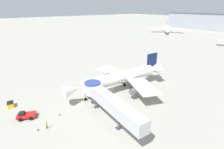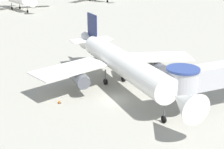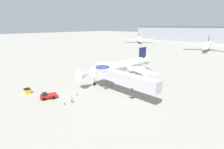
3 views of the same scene
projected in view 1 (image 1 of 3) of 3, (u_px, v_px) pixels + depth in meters
ground_plane at (107, 89)px, 54.01m from camera, size 800.00×800.00×0.00m
main_airplane at (122, 77)px, 52.27m from camera, size 27.17×33.14×9.73m
jet_bridge at (108, 100)px, 38.47m from camera, size 21.01×4.64×6.37m
pushback_tug_red at (26, 115)px, 39.90m from camera, size 3.61×4.53×1.63m
service_container_yellow at (11, 105)px, 44.36m from camera, size 2.16×1.70×1.31m
traffic_cone_port_wing at (101, 79)px, 60.72m from camera, size 0.44×0.44×0.72m
traffic_cone_apron_front at (38, 129)px, 36.09m from camera, size 0.41×0.41×0.68m
traffic_cone_near_nose at (59, 114)px, 41.04m from camera, size 0.44×0.44×0.72m
ground_crew_marshaller at (46, 125)px, 36.29m from camera, size 0.31×0.39×1.77m
background_jet_green_tail at (167, 28)px, 164.95m from camera, size 27.21×27.00×10.06m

